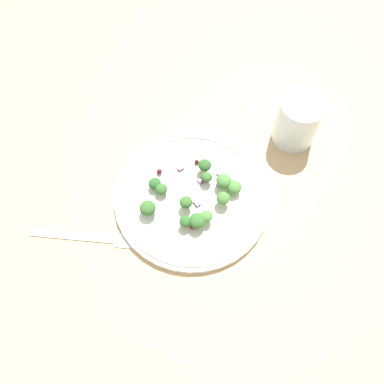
{
  "coord_description": "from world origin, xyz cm",
  "views": [
    {
      "loc": [
        -20.5,
        26.63,
        63.85
      ],
      "look_at": [
        -1.9,
        1.1,
        2.7
      ],
      "focal_mm": 37.77,
      "sensor_mm": 36.0,
      "label": 1
    }
  ],
  "objects_px": {
    "water_glass": "(297,122)",
    "fork": "(89,238)",
    "broccoli_floret_1": "(224,181)",
    "plate": "(192,197)",
    "broccoli_floret_0": "(234,187)",
    "broccoli_floret_2": "(155,184)"
  },
  "relations": [
    {
      "from": "water_glass",
      "to": "fork",
      "type": "bearing_deg",
      "value": 65.72
    },
    {
      "from": "broccoli_floret_1",
      "to": "fork",
      "type": "distance_m",
      "value": 0.25
    },
    {
      "from": "broccoli_floret_1",
      "to": "water_glass",
      "type": "distance_m",
      "value": 0.18
    },
    {
      "from": "plate",
      "to": "broccoli_floret_1",
      "type": "bearing_deg",
      "value": -125.05
    },
    {
      "from": "plate",
      "to": "fork",
      "type": "distance_m",
      "value": 0.19
    },
    {
      "from": "broccoli_floret_0",
      "to": "plate",
      "type": "bearing_deg",
      "value": 43.01
    },
    {
      "from": "broccoli_floret_0",
      "to": "fork",
      "type": "distance_m",
      "value": 0.26
    },
    {
      "from": "broccoli_floret_0",
      "to": "water_glass",
      "type": "relative_size",
      "value": 0.27
    },
    {
      "from": "plate",
      "to": "broccoli_floret_1",
      "type": "xyz_separation_m",
      "value": [
        -0.03,
        -0.05,
        0.02
      ]
    },
    {
      "from": "plate",
      "to": "broccoli_floret_0",
      "type": "xyz_separation_m",
      "value": [
        -0.05,
        -0.05,
        0.02
      ]
    },
    {
      "from": "plate",
      "to": "broccoli_floret_0",
      "type": "distance_m",
      "value": 0.08
    },
    {
      "from": "plate",
      "to": "water_glass",
      "type": "relative_size",
      "value": 2.82
    },
    {
      "from": "broccoli_floret_2",
      "to": "water_glass",
      "type": "relative_size",
      "value": 0.23
    },
    {
      "from": "broccoli_floret_1",
      "to": "water_glass",
      "type": "relative_size",
      "value": 0.29
    },
    {
      "from": "fork",
      "to": "broccoli_floret_2",
      "type": "bearing_deg",
      "value": -104.03
    },
    {
      "from": "broccoli_floret_1",
      "to": "fork",
      "type": "height_order",
      "value": "broccoli_floret_1"
    },
    {
      "from": "broccoli_floret_2",
      "to": "fork",
      "type": "bearing_deg",
      "value": 75.97
    },
    {
      "from": "broccoli_floret_0",
      "to": "fork",
      "type": "relative_size",
      "value": 0.16
    },
    {
      "from": "broccoli_floret_0",
      "to": "broccoli_floret_1",
      "type": "relative_size",
      "value": 0.96
    },
    {
      "from": "broccoli_floret_1",
      "to": "water_glass",
      "type": "height_order",
      "value": "water_glass"
    },
    {
      "from": "broccoli_floret_1",
      "to": "broccoli_floret_2",
      "type": "bearing_deg",
      "value": 37.12
    },
    {
      "from": "plate",
      "to": "water_glass",
      "type": "bearing_deg",
      "value": -109.07
    }
  ]
}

